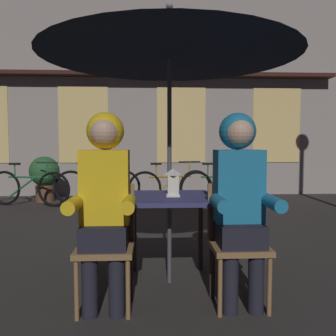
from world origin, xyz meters
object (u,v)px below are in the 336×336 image
at_px(cafe_table, 169,208).
at_px(person_right_hooded, 239,189).
at_px(chair_left, 106,238).
at_px(lantern, 173,182).
at_px(bicycle_third, 170,187).
at_px(person_left_hooded, 105,190).
at_px(bicycle_fourth, 222,187).
at_px(potted_plant, 44,175).
at_px(bicycle_second, 97,186).
at_px(patio_umbrella, 169,34).
at_px(bicycle_nearest, 29,188).
at_px(chair_right, 237,236).

distance_m(cafe_table, person_right_hooded, 0.67).
xyz_separation_m(cafe_table, chair_left, (-0.48, -0.37, -0.15)).
distance_m(lantern, bicycle_third, 3.92).
xyz_separation_m(person_left_hooded, bicycle_fourth, (1.70, 4.21, -0.50)).
xyz_separation_m(cafe_table, person_right_hooded, (0.48, -0.43, 0.21)).
distance_m(person_left_hooded, potted_plant, 5.09).
relative_size(cafe_table, potted_plant, 0.80).
bearing_deg(cafe_table, bicycle_second, 106.68).
bearing_deg(bicycle_fourth, lantern, -107.35).
distance_m(patio_umbrella, chair_left, 1.68).
relative_size(patio_umbrella, lantern, 10.00).
relative_size(patio_umbrella, bicycle_second, 1.37).
distance_m(bicycle_nearest, bicycle_second, 1.28).
height_order(cafe_table, patio_umbrella, patio_umbrella).
relative_size(bicycle_third, potted_plant, 1.79).
height_order(cafe_table, person_right_hooded, person_right_hooded).
bearing_deg(chair_left, bicycle_fourth, 67.75).
relative_size(patio_umbrella, chair_right, 2.66).
xyz_separation_m(cafe_table, bicycle_nearest, (-2.46, 3.83, -0.29)).
xyz_separation_m(cafe_table, potted_plant, (-2.31, 4.32, -0.09)).
bearing_deg(bicycle_second, cafe_table, -73.32).
height_order(cafe_table, chair_left, chair_left).
distance_m(lantern, potted_plant, 4.95).
distance_m(chair_right, bicycle_fourth, 4.22).
height_order(patio_umbrella, lantern, patio_umbrella).
bearing_deg(bicycle_nearest, patio_umbrella, -57.24).
relative_size(cafe_table, patio_umbrella, 0.32).
distance_m(lantern, bicycle_second, 4.24).
height_order(person_right_hooded, bicycle_third, person_right_hooded).
distance_m(bicycle_second, bicycle_third, 1.43).
bearing_deg(chair_right, cafe_table, 142.45).
bearing_deg(lantern, person_left_hooded, -142.06).
distance_m(bicycle_nearest, bicycle_fourth, 3.68).
distance_m(chair_left, potted_plant, 5.03).
xyz_separation_m(chair_right, person_right_hooded, (0.00, -0.06, 0.36)).
xyz_separation_m(cafe_table, person_left_hooded, (-0.48, -0.43, 0.21)).
bearing_deg(cafe_table, lantern, -48.05).
distance_m(person_right_hooded, bicycle_nearest, 5.20).
relative_size(person_right_hooded, bicycle_second, 0.83).
bearing_deg(bicycle_third, potted_plant, 169.63).
height_order(lantern, chair_left, lantern).
relative_size(person_right_hooded, bicycle_third, 0.85).
bearing_deg(bicycle_second, person_right_hooded, -69.23).
xyz_separation_m(patio_umbrella, chair_right, (0.48, -0.37, -1.57)).
xyz_separation_m(person_left_hooded, potted_plant, (-1.83, 4.74, -0.30)).
height_order(lantern, bicycle_nearest, lantern).
height_order(cafe_table, bicycle_second, bicycle_second).
bearing_deg(chair_left, potted_plant, 111.33).
distance_m(patio_umbrella, bicycle_fourth, 4.33).
relative_size(person_left_hooded, bicycle_fourth, 0.84).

